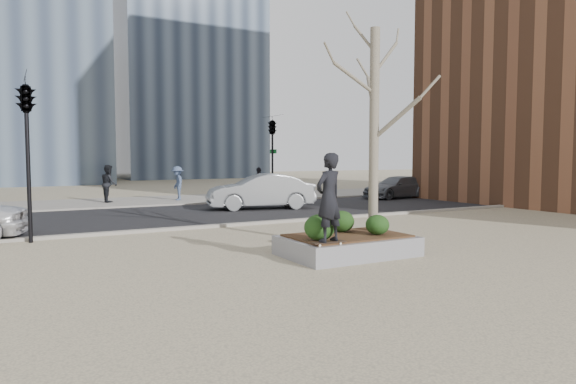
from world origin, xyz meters
TOP-DOWN VIEW (x-y plane):
  - ground at (0.00, 0.00)m, footprint 120.00×120.00m
  - street at (0.00, 10.00)m, footprint 60.00×8.00m
  - far_sidewalk at (0.00, 17.00)m, footprint 60.00×6.00m
  - planter at (1.00, 0.00)m, footprint 3.00×2.00m
  - planter_mulch at (1.00, 0.00)m, footprint 2.70×1.70m
  - sycamore_tree at (2.00, 0.30)m, footprint 2.80×2.80m
  - shrub_left at (-0.02, -0.38)m, footprint 0.68×0.68m
  - shrub_middle at (1.15, 0.44)m, footprint 0.61×0.61m
  - shrub_right at (1.62, -0.35)m, footprint 0.56×0.56m
  - skateboard at (-0.05, -0.78)m, footprint 0.78×0.21m
  - skateboarder at (-0.05, -0.78)m, footprint 0.79×0.63m
  - car_silver at (3.82, 10.53)m, footprint 4.93×2.64m
  - car_third at (12.97, 12.14)m, footprint 4.28×2.01m
  - pedestrian_a at (-1.48, 17.14)m, footprint 0.74×0.93m
  - pedestrian_b at (1.92, 16.68)m, footprint 0.79×1.22m
  - pedestrian_c at (6.62, 16.52)m, footprint 1.07×0.68m
  - traffic_light_near at (-5.50, 5.60)m, footprint 0.60×2.48m
  - traffic_light_far at (6.50, 14.60)m, footprint 0.60×2.48m

SIDE VIEW (x-z plane):
  - ground at x=0.00m, z-range 0.00..0.00m
  - street at x=0.00m, z-range 0.00..0.02m
  - far_sidewalk at x=0.00m, z-range 0.00..0.02m
  - planter at x=1.00m, z-range 0.00..0.45m
  - planter_mulch at x=1.00m, z-range 0.45..0.49m
  - skateboard at x=-0.05m, z-range 0.45..0.53m
  - car_third at x=12.97m, z-range 0.02..1.23m
  - shrub_right at x=1.62m, z-range 0.49..0.97m
  - shrub_middle at x=1.15m, z-range 0.49..1.01m
  - shrub_left at x=-0.02m, z-range 0.49..1.07m
  - car_silver at x=3.82m, z-range 0.02..1.56m
  - pedestrian_c at x=6.62m, z-range 0.02..1.72m
  - pedestrian_b at x=1.92m, z-range 0.02..1.82m
  - pedestrian_a at x=-1.48m, z-range 0.02..1.91m
  - skateboarder at x=-0.05m, z-range 0.53..2.42m
  - traffic_light_near at x=-5.50m, z-range 0.00..4.50m
  - traffic_light_far at x=6.50m, z-range 0.00..4.50m
  - sycamore_tree at x=2.00m, z-range 0.49..7.09m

